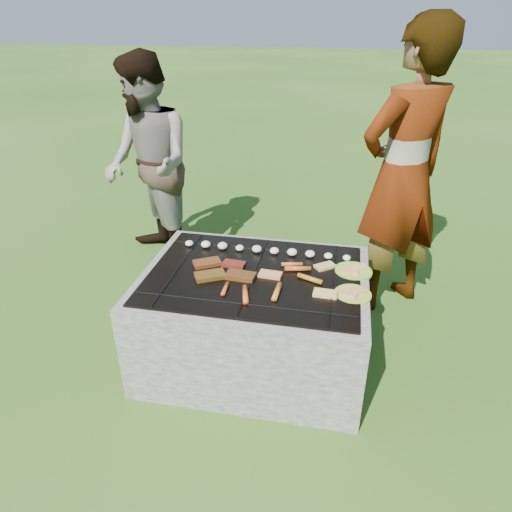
% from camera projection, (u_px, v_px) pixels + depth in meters
% --- Properties ---
extents(lawn, '(60.00, 60.00, 0.00)m').
position_uv_depth(lawn, '(254.00, 356.00, 2.92)').
color(lawn, '#254B12').
rests_on(lawn, ground).
extents(fire_pit, '(1.30, 1.00, 0.62)m').
position_uv_depth(fire_pit, '(254.00, 320.00, 2.78)').
color(fire_pit, '#9E958C').
rests_on(fire_pit, ground).
extents(mushrooms, '(1.05, 0.06, 0.04)m').
position_uv_depth(mushrooms, '(262.00, 250.00, 2.85)').
color(mushrooms, white).
rests_on(mushrooms, fire_pit).
extents(pork_slabs, '(0.41, 0.30, 0.02)m').
position_uv_depth(pork_slabs, '(222.00, 270.00, 2.64)').
color(pork_slabs, '#914A1A').
rests_on(pork_slabs, fire_pit).
extents(sausages, '(0.53, 0.49, 0.03)m').
position_uv_depth(sausages, '(277.00, 282.00, 2.52)').
color(sausages, orange).
rests_on(sausages, fire_pit).
extents(bread_on_grate, '(0.45, 0.40, 0.02)m').
position_uv_depth(bread_on_grate, '(305.00, 278.00, 2.57)').
color(bread_on_grate, tan).
rests_on(bread_on_grate, fire_pit).
extents(plate_far, '(0.25, 0.25, 0.03)m').
position_uv_depth(plate_far, '(353.00, 271.00, 2.66)').
color(plate_far, '#D3E837').
rests_on(plate_far, fire_pit).
extents(plate_near, '(0.24, 0.24, 0.03)m').
position_uv_depth(plate_near, '(353.00, 294.00, 2.44)').
color(plate_near, yellow).
rests_on(plate_near, fire_pit).
extents(cook, '(0.85, 0.81, 1.96)m').
position_uv_depth(cook, '(403.00, 176.00, 3.04)').
color(cook, gray).
rests_on(cook, ground).
extents(bystander, '(1.04, 1.06, 1.72)m').
position_uv_depth(bystander, '(148.00, 165.00, 3.67)').
color(bystander, gray).
rests_on(bystander, ground).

